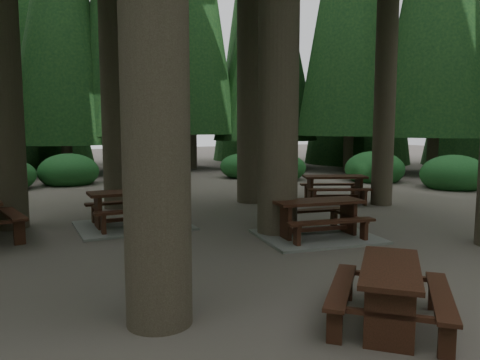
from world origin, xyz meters
name	(u,v)px	position (x,y,z in m)	size (l,w,h in m)	color
ground	(248,240)	(0.00, 0.00, 0.00)	(80.00, 80.00, 0.00)	#595048
picnic_table_a	(317,225)	(1.35, -0.46, 0.27)	(2.59, 2.27, 0.78)	gray
picnic_table_c	(133,214)	(-1.72, 2.32, 0.29)	(2.49, 2.08, 0.83)	gray
picnic_table_d	(335,185)	(4.55, 2.96, 0.53)	(2.29, 2.12, 0.80)	black
picnic_table_e	(390,286)	(-0.48, -4.28, 0.47)	(2.08, 2.08, 0.71)	black
shrub_ring	(260,212)	(0.70, 0.75, 0.40)	(23.86, 24.64, 1.49)	#21622A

